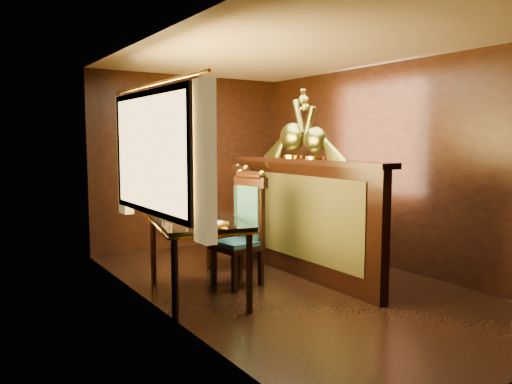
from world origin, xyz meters
TOP-DOWN VIEW (x-y plane):
  - ground at (0.00, 0.00)m, footprint 5.00×5.00m
  - room_shell at (-0.09, 0.02)m, footprint 3.04×5.04m
  - partition at (0.32, 0.30)m, footprint 0.26×2.70m
  - dining_table at (-1.05, 0.21)m, footprint 1.10×1.50m
  - chair_left at (-0.39, 0.36)m, footprint 0.51×0.53m
  - chair_right at (-0.10, 1.05)m, footprint 0.57×0.59m
  - peacock_left at (0.33, 0.05)m, footprint 0.21×0.57m
  - peacock_right at (0.33, 0.46)m, footprint 0.25×0.66m

SIDE VIEW (x-z plane):
  - ground at x=0.00m, z-range 0.00..0.00m
  - chair_left at x=-0.39m, z-range 0.03..1.28m
  - chair_right at x=-0.10m, z-range 0.03..1.30m
  - partition at x=0.32m, z-range 0.03..1.39m
  - dining_table at x=-1.05m, z-range 0.23..1.23m
  - room_shell at x=-0.09m, z-range 0.32..2.84m
  - peacock_left at x=0.33m, z-range 1.36..2.04m
  - peacock_right at x=0.33m, z-range 1.36..2.14m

